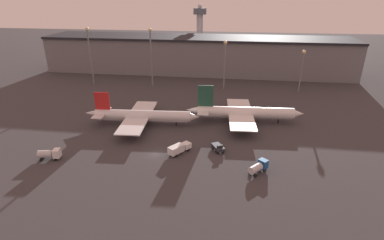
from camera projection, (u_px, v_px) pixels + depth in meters
name	position (u px, v px, depth m)	size (l,w,h in m)	color
ground	(156.00, 154.00, 90.55)	(600.00, 600.00, 0.00)	#383538
terminal_building	(197.00, 55.00, 178.37)	(178.26, 28.48, 20.97)	slate
airplane_0	(142.00, 116.00, 109.31)	(42.72, 31.90, 12.14)	silver
airplane_1	(244.00, 113.00, 111.55)	(43.79, 31.88, 13.89)	white
service_vehicle_0	(258.00, 167.00, 80.68)	(5.77, 6.16, 3.13)	#195199
service_vehicle_1	(218.00, 147.00, 92.08)	(4.58, 5.53, 2.44)	#282D38
service_vehicle_2	(50.00, 154.00, 87.04)	(6.54, 3.46, 3.22)	white
service_vehicle_3	(179.00, 148.00, 90.37)	(6.67, 7.76, 2.91)	white
lamp_post_0	(89.00, 49.00, 152.16)	(1.80, 1.80, 29.05)	slate
lamp_post_1	(151.00, 51.00, 148.07)	(1.80, 1.80, 29.14)	slate
lamp_post_2	(225.00, 59.00, 144.58)	(1.80, 1.80, 23.85)	slate
lamp_post_3	(302.00, 65.00, 140.76)	(1.80, 1.80, 20.35)	slate
control_tower	(200.00, 27.00, 209.52)	(9.00, 9.00, 37.43)	#99999E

